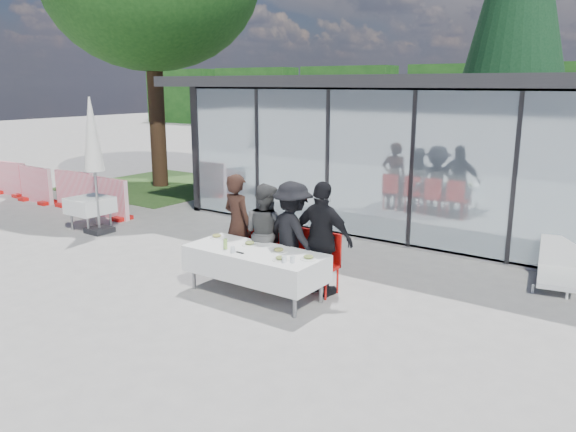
# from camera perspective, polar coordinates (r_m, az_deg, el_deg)

# --- Properties ---
(ground) EXTENTS (90.00, 90.00, 0.00)m
(ground) POSITION_cam_1_polar(r_m,az_deg,el_deg) (8.94, -4.65, -8.23)
(ground) COLOR gray
(ground) RESTS_ON ground
(pavilion) EXTENTS (14.80, 8.80, 3.44)m
(pavilion) POSITION_cam_1_polar(r_m,az_deg,el_deg) (14.94, 22.43, 8.00)
(pavilion) COLOR gray
(pavilion) RESTS_ON ground
(treeline) EXTENTS (62.50, 2.00, 4.40)m
(treeline) POSITION_cam_1_polar(r_m,az_deg,el_deg) (35.14, 23.65, 10.50)
(treeline) COLOR #153C13
(treeline) RESTS_ON ground
(dining_table) EXTENTS (2.26, 0.96, 0.75)m
(dining_table) POSITION_cam_1_polar(r_m,az_deg,el_deg) (8.82, -3.38, -4.79)
(dining_table) COLOR white
(dining_table) RESTS_ON ground
(diner_a) EXTENTS (0.76, 0.76, 1.78)m
(diner_a) POSITION_cam_1_polar(r_m,az_deg,el_deg) (9.76, -5.13, -0.88)
(diner_a) COLOR #331D16
(diner_a) RESTS_ON ground
(diner_chair_a) EXTENTS (0.44, 0.44, 0.97)m
(diner_chair_a) POSITION_cam_1_polar(r_m,az_deg,el_deg) (9.92, -4.74, -2.75)
(diner_chair_a) COLOR red
(diner_chair_a) RESTS_ON ground
(diner_b) EXTENTS (0.94, 0.94, 1.68)m
(diner_b) POSITION_cam_1_polar(r_m,az_deg,el_deg) (9.40, -2.27, -1.72)
(diner_b) COLOR #4B4B4B
(diner_b) RESTS_ON ground
(diner_chair_b) EXTENTS (0.44, 0.44, 0.97)m
(diner_chair_b) POSITION_cam_1_polar(r_m,az_deg,el_deg) (9.56, -1.91, -3.35)
(diner_chair_b) COLOR red
(diner_chair_b) RESTS_ON ground
(diner_c) EXTENTS (1.44, 1.44, 1.76)m
(diner_c) POSITION_cam_1_polar(r_m,az_deg,el_deg) (9.08, 0.46, -1.98)
(diner_c) COLOR black
(diner_c) RESTS_ON ground
(diner_chair_c) EXTENTS (0.44, 0.44, 0.97)m
(diner_chair_c) POSITION_cam_1_polar(r_m,az_deg,el_deg) (9.25, 0.79, -3.91)
(diner_chair_c) COLOR red
(diner_chair_c) RESTS_ON ground
(diner_d) EXTENTS (1.09, 1.09, 1.82)m
(diner_d) POSITION_cam_1_polar(r_m,az_deg,el_deg) (8.77, 3.52, -2.36)
(diner_d) COLOR black
(diner_d) RESTS_ON ground
(diner_chair_d) EXTENTS (0.44, 0.44, 0.97)m
(diner_chair_d) POSITION_cam_1_polar(r_m,az_deg,el_deg) (8.95, 3.80, -4.53)
(diner_chair_d) COLOR red
(diner_chair_d) RESTS_ON ground
(plate_a) EXTENTS (0.25, 0.25, 0.07)m
(plate_a) POSITION_cam_1_polar(r_m,az_deg,el_deg) (9.50, -7.25, -2.06)
(plate_a) COLOR white
(plate_a) RESTS_ON dining_table
(plate_b) EXTENTS (0.25, 0.25, 0.07)m
(plate_b) POSITION_cam_1_polar(r_m,az_deg,el_deg) (9.02, -3.91, -2.81)
(plate_b) COLOR white
(plate_b) RESTS_ON dining_table
(plate_c) EXTENTS (0.25, 0.25, 0.07)m
(plate_c) POSITION_cam_1_polar(r_m,az_deg,el_deg) (8.64, -0.95, -3.50)
(plate_c) COLOR white
(plate_c) RESTS_ON dining_table
(plate_d) EXTENTS (0.25, 0.25, 0.07)m
(plate_d) POSITION_cam_1_polar(r_m,az_deg,el_deg) (8.29, 2.10, -4.25)
(plate_d) COLOR white
(plate_d) RESTS_ON dining_table
(plate_extra) EXTENTS (0.25, 0.25, 0.07)m
(plate_extra) POSITION_cam_1_polar(r_m,az_deg,el_deg) (8.24, -0.75, -4.35)
(plate_extra) COLOR white
(plate_extra) RESTS_ON dining_table
(juice_bottle) EXTENTS (0.06, 0.06, 0.16)m
(juice_bottle) POSITION_cam_1_polar(r_m,az_deg,el_deg) (8.83, -6.39, -2.84)
(juice_bottle) COLOR #8ABB4E
(juice_bottle) RESTS_ON dining_table
(drinking_glasses) EXTENTS (1.10, 0.20, 0.10)m
(drinking_glasses) POSITION_cam_1_polar(r_m,az_deg,el_deg) (8.29, -1.94, -4.08)
(drinking_glasses) COLOR silver
(drinking_glasses) RESTS_ON dining_table
(folded_eyeglasses) EXTENTS (0.14, 0.03, 0.01)m
(folded_eyeglasses) POSITION_cam_1_polar(r_m,az_deg,el_deg) (8.62, -4.91, -3.73)
(folded_eyeglasses) COLOR black
(folded_eyeglasses) RESTS_ON dining_table
(spare_table_left) EXTENTS (0.86, 0.86, 0.74)m
(spare_table_left) POSITION_cam_1_polar(r_m,az_deg,el_deg) (13.61, -19.46, 1.02)
(spare_table_left) COLOR white
(spare_table_left) RESTS_ON ground
(market_umbrella) EXTENTS (0.50, 0.50, 3.00)m
(market_umbrella) POSITION_cam_1_polar(r_m,az_deg,el_deg) (12.99, -19.23, 6.93)
(market_umbrella) COLOR black
(market_umbrella) RESTS_ON ground
(construction_barriers) EXTENTS (7.80, 0.60, 1.00)m
(construction_barriers) POSITION_cam_1_polar(r_m,az_deg,el_deg) (17.34, -24.04, 2.75)
(construction_barriers) COLOR red
(construction_barriers) RESTS_ON ground
(lounger) EXTENTS (0.83, 1.42, 0.72)m
(lounger) POSITION_cam_1_polar(r_m,az_deg,el_deg) (10.46, 25.71, -4.82)
(lounger) COLOR white
(lounger) RESTS_ON ground
(grass_patch) EXTENTS (5.00, 5.00, 0.02)m
(grass_patch) POSITION_cam_1_polar(r_m,az_deg,el_deg) (18.86, -12.81, 3.03)
(grass_patch) COLOR #385926
(grass_patch) RESTS_ON ground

